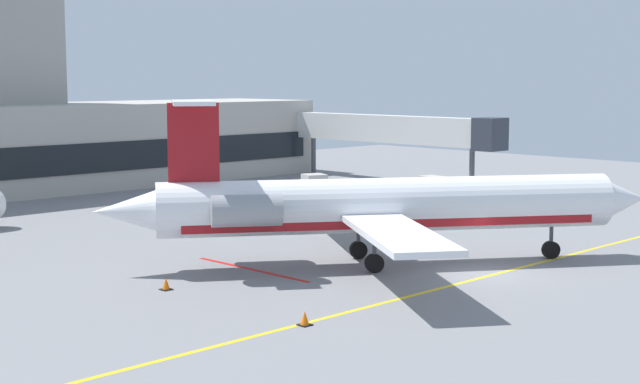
% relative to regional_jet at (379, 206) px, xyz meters
% --- Properties ---
extents(ground, '(120.00, 120.00, 0.11)m').
position_rel_regional_jet_xyz_m(ground, '(2.11, -5.10, -3.01)').
color(ground, slate).
extents(jet_bridge_west, '(2.40, 22.75, 6.03)m').
position_rel_regional_jet_xyz_m(jet_bridge_west, '(28.26, 22.76, 1.70)').
color(jet_bridge_west, silver).
rests_on(jet_bridge_west, ground).
extents(regional_jet, '(24.44, 19.77, 8.15)m').
position_rel_regional_jet_xyz_m(regional_jet, '(0.00, 0.00, 0.00)').
color(regional_jet, white).
rests_on(regional_jet, ground).
extents(baggage_tug, '(3.75, 3.77, 1.86)m').
position_rel_regional_jet_xyz_m(baggage_tug, '(9.97, 9.52, -2.10)').
color(baggage_tug, '#E5B20C').
rests_on(baggage_tug, ground).
extents(pushback_tractor, '(3.17, 4.33, 1.93)m').
position_rel_regional_jet_xyz_m(pushback_tractor, '(15.43, 20.62, -2.06)').
color(pushback_tractor, silver).
rests_on(pushback_tractor, ground).
extents(belt_loader, '(3.71, 2.64, 1.97)m').
position_rel_regional_jet_xyz_m(belt_loader, '(20.78, 12.49, -2.06)').
color(belt_loader, silver).
rests_on(belt_loader, ground).
extents(safety_cone_alpha, '(0.47, 0.47, 0.55)m').
position_rel_regional_jet_xyz_m(safety_cone_alpha, '(-10.42, -5.57, -2.72)').
color(safety_cone_alpha, orange).
rests_on(safety_cone_alpha, ground).
extents(safety_cone_bravo, '(0.47, 0.47, 0.55)m').
position_rel_regional_jet_xyz_m(safety_cone_bravo, '(-10.67, 2.92, -2.72)').
color(safety_cone_bravo, orange).
rests_on(safety_cone_bravo, ground).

